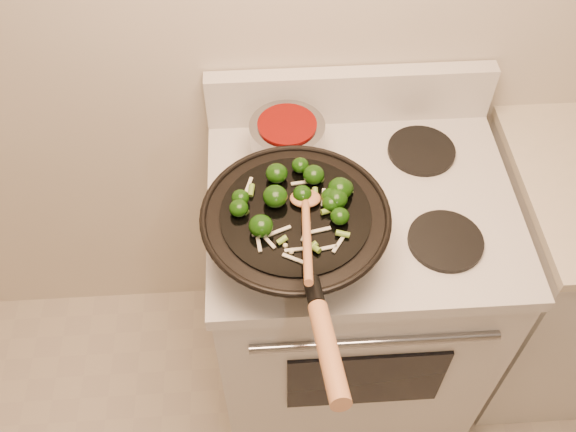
{
  "coord_description": "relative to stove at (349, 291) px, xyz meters",
  "views": [
    {
      "loc": [
        -0.4,
        0.14,
        2.16
      ],
      "look_at": [
        -0.34,
        1.03,
        1.03
      ],
      "focal_mm": 40.0,
      "sensor_mm": 36.0,
      "label": 1
    }
  ],
  "objects": [
    {
      "name": "saucepan",
      "position": [
        -0.18,
        0.15,
        0.52
      ],
      "size": [
        0.19,
        0.3,
        0.11
      ],
      "color": "gray",
      "rests_on": "stove"
    },
    {
      "name": "stirfry",
      "position": [
        -0.16,
        -0.12,
        0.61
      ],
      "size": [
        0.28,
        0.28,
        0.05
      ],
      "color": "black",
      "rests_on": "wok"
    },
    {
      "name": "stove",
      "position": [
        0.0,
        0.0,
        0.0
      ],
      "size": [
        0.78,
        0.67,
        1.08
      ],
      "color": "silver",
      "rests_on": "ground"
    },
    {
      "name": "wok",
      "position": [
        -0.18,
        -0.16,
        0.53
      ],
      "size": [
        0.42,
        0.7,
        0.26
      ],
      "color": "black",
      "rests_on": "stove"
    },
    {
      "name": "wooden_spoon",
      "position": [
        -0.16,
        -0.2,
        0.63
      ],
      "size": [
        0.07,
        0.31,
        0.11
      ],
      "color": "#B17046",
      "rests_on": "wok"
    }
  ]
}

